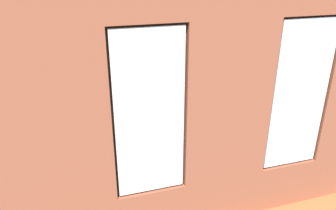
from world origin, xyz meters
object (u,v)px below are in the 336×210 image
object	(u,v)px
tv_flatscreen	(27,117)
candle_jar	(152,121)
potted_plant_between_couches	(253,145)
potted_plant_foreground_right	(48,88)
cup_ceramic	(122,125)
papasan_chair	(140,94)
couch_left	(267,110)
coffee_table	(145,123)
potted_plant_near_tv	(61,153)
table_plant_small	(145,117)
couch_by_window	(172,176)
media_console	(32,146)
remote_black	(134,120)
potted_plant_mid_room_small	(201,101)

from	to	relation	value
tv_flatscreen	candle_jar	bearing A→B (deg)	177.32
potted_plant_between_couches	potted_plant_foreground_right	size ratio (longest dim) A/B	0.80
cup_ceramic	potted_plant_foreground_right	distance (m)	2.27
candle_jar	papasan_chair	distance (m)	1.49
couch_left	coffee_table	size ratio (longest dim) A/B	1.35
potted_plant_between_couches	potted_plant_near_tv	size ratio (longest dim) A/B	0.76
table_plant_small	potted_plant_foreground_right	size ratio (longest dim) A/B	0.15
table_plant_small	papasan_chair	size ratio (longest dim) A/B	0.15
couch_left	table_plant_small	distance (m)	2.74
couch_by_window	media_console	xyz separation A→B (m)	(2.11, -1.75, -0.09)
potted_plant_foreground_right	potted_plant_near_tv	xyz separation A→B (m)	(-0.24, 2.81, -0.08)
table_plant_small	cup_ceramic	bearing A→B (deg)	14.90
couch_by_window	candle_jar	xyz separation A→B (m)	(-0.13, -1.65, 0.15)
tv_flatscreen	couch_left	bearing A→B (deg)	179.39
potted_plant_near_tv	papasan_chair	bearing A→B (deg)	-125.66
couch_by_window	potted_plant_near_tv	distance (m)	1.72
potted_plant_near_tv	coffee_table	bearing A→B (deg)	-144.37
candle_jar	papasan_chair	bearing A→B (deg)	-93.50
table_plant_small	tv_flatscreen	world-z (taller)	tv_flatscreen
papasan_chair	coffee_table	bearing A→B (deg)	81.27
couch_left	potted_plant_near_tv	xyz separation A→B (m)	(4.31, 1.06, 0.32)
couch_left	coffee_table	xyz separation A→B (m)	(2.73, -0.07, 0.05)
candle_jar	table_plant_small	size ratio (longest dim) A/B	0.58
candle_jar	tv_flatscreen	bearing A→B (deg)	-2.68
couch_left	cup_ceramic	size ratio (longest dim) A/B	23.41
table_plant_small	remote_black	world-z (taller)	table_plant_small
coffee_table	candle_jar	xyz separation A→B (m)	(-0.12, 0.13, 0.10)
couch_left	potted_plant_foreground_right	size ratio (longest dim) A/B	1.83
couch_left	media_console	xyz separation A→B (m)	(4.85, -0.05, -0.08)
coffee_table	couch_left	bearing A→B (deg)	178.49
couch_by_window	potted_plant_between_couches	xyz separation A→B (m)	(-1.38, -0.05, 0.27)
candle_jar	cup_ceramic	bearing A→B (deg)	0.00
remote_black	tv_flatscreen	distance (m)	1.96
media_console	potted_plant_mid_room_small	world-z (taller)	potted_plant_mid_room_small
couch_by_window	potted_plant_near_tv	world-z (taller)	potted_plant_near_tv
couch_left	tv_flatscreen	size ratio (longest dim) A/B	2.23
potted_plant_foreground_right	candle_jar	bearing A→B (deg)	136.95
coffee_table	couch_by_window	bearing A→B (deg)	89.75
couch_by_window	potted_plant_near_tv	bearing A→B (deg)	-22.25
couch_by_window	candle_jar	size ratio (longest dim) A/B	17.85
media_console	tv_flatscreen	size ratio (longest dim) A/B	1.34
table_plant_small	papasan_chair	world-z (taller)	papasan_chair
coffee_table	remote_black	xyz separation A→B (m)	(0.20, -0.10, 0.06)
potted_plant_between_couches	couch_left	bearing A→B (deg)	-129.66
cup_ceramic	potted_plant_near_tv	distance (m)	1.50
cup_ceramic	coffee_table	bearing A→B (deg)	-165.10
couch_by_window	papasan_chair	xyz separation A→B (m)	(-0.22, -3.13, 0.13)
cup_ceramic	papasan_chair	xyz separation A→B (m)	(-0.68, -1.48, -0.01)
couch_by_window	candle_jar	world-z (taller)	couch_by_window
coffee_table	papasan_chair	bearing A→B (deg)	-98.73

